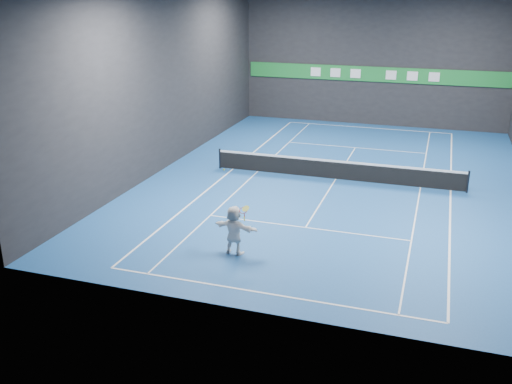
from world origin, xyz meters
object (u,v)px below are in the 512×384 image
(tennis_ball, at_px, (224,170))
(tennis_racket, at_px, (244,211))
(tennis_net, at_px, (336,169))
(player, at_px, (234,230))

(tennis_ball, relative_size, tennis_racket, 0.10)
(tennis_net, bearing_deg, player, -101.26)
(player, height_order, tennis_racket, tennis_racket)
(player, bearing_deg, tennis_net, -93.98)
(player, distance_m, tennis_racket, 0.83)
(player, height_order, tennis_net, player)
(player, bearing_deg, tennis_racket, -165.09)
(player, xyz_separation_m, tennis_net, (1.89, 9.49, -0.37))
(tennis_ball, bearing_deg, tennis_net, 76.44)
(player, xyz_separation_m, tennis_ball, (-0.38, 0.09, 2.19))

